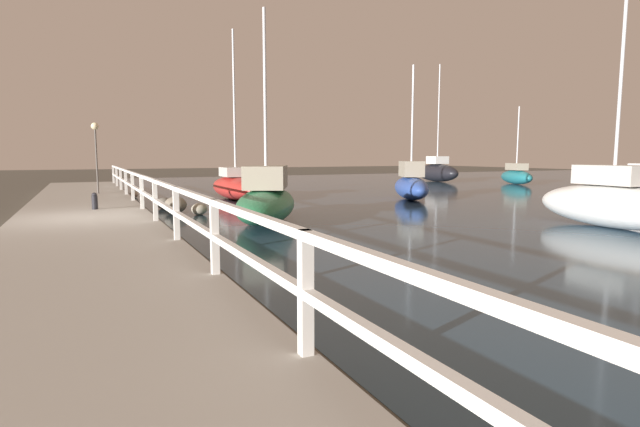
% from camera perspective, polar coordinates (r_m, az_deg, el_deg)
% --- Properties ---
extents(ground_plane, '(120.00, 120.00, 0.00)m').
position_cam_1_polar(ground_plane, '(13.87, -25.30, -1.87)').
color(ground_plane, '#4C473D').
extents(dock_walkway, '(3.29, 36.00, 0.36)m').
position_cam_1_polar(dock_walkway, '(13.85, -25.34, -1.13)').
color(dock_walkway, '#9E998E').
rests_on(dock_walkway, ground).
extents(railing, '(0.10, 32.50, 0.99)m').
position_cam_1_polar(railing, '(13.85, -19.11, 2.70)').
color(railing, white).
rests_on(railing, dock_walkway).
extents(boulder_mid_strip, '(0.54, 0.48, 0.40)m').
position_cam_1_polar(boulder_mid_strip, '(18.62, -17.42, 1.12)').
color(boulder_mid_strip, '#666056').
rests_on(boulder_mid_strip, ground).
extents(boulder_near_dock, '(0.73, 0.66, 0.55)m').
position_cam_1_polar(boulder_near_dock, '(17.16, -16.19, 0.96)').
color(boulder_near_dock, slate).
rests_on(boulder_near_dock, ground).
extents(boulder_upstream, '(0.51, 0.46, 0.38)m').
position_cam_1_polar(boulder_upstream, '(16.41, -13.63, 0.49)').
color(boulder_upstream, gray).
rests_on(boulder_upstream, ground).
extents(boulder_water_edge, '(0.38, 0.35, 0.29)m').
position_cam_1_polar(boulder_water_edge, '(23.91, -20.51, 2.04)').
color(boulder_water_edge, gray).
rests_on(boulder_water_edge, ground).
extents(mooring_bollard, '(0.16, 0.16, 0.49)m').
position_cam_1_polar(mooring_bollard, '(15.71, -24.36, 1.33)').
color(mooring_bollard, black).
rests_on(mooring_bollard, dock_walkway).
extents(dock_lamp, '(0.30, 0.30, 2.85)m').
position_cam_1_polar(dock_lamp, '(22.16, -24.28, 7.89)').
color(dock_lamp, '#514C47').
rests_on(dock_lamp, dock_walkway).
extents(sailboat_green, '(3.78, 5.70, 5.94)m').
position_cam_1_polar(sailboat_green, '(14.41, -6.15, 1.50)').
color(sailboat_green, '#236B42').
rests_on(sailboat_green, water_surface).
extents(sailboat_black, '(2.07, 4.94, 8.26)m').
position_cam_1_polar(sailboat_black, '(37.03, 13.24, 4.70)').
color(sailboat_black, black).
rests_on(sailboat_black, water_surface).
extents(sailboat_red, '(1.67, 5.41, 7.15)m').
position_cam_1_polar(sailboat_red, '(21.95, -9.60, 3.10)').
color(sailboat_red, red).
rests_on(sailboat_red, water_surface).
extents(sailboat_white, '(1.90, 4.67, 6.47)m').
position_cam_1_polar(sailboat_white, '(15.19, 30.45, 1.12)').
color(sailboat_white, white).
rests_on(sailboat_white, water_surface).
extents(sailboat_blue, '(2.79, 4.22, 5.66)m').
position_cam_1_polar(sailboat_blue, '(21.83, 10.36, 3.24)').
color(sailboat_blue, '#2D4C9E').
rests_on(sailboat_blue, water_surface).
extents(sailboat_teal, '(2.55, 4.15, 5.03)m').
position_cam_1_polar(sailboat_teal, '(35.25, 21.51, 4.07)').
color(sailboat_teal, '#1E707A').
rests_on(sailboat_teal, water_surface).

